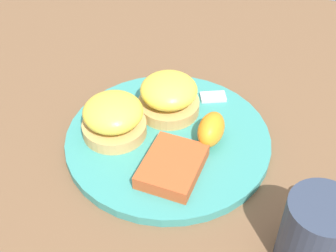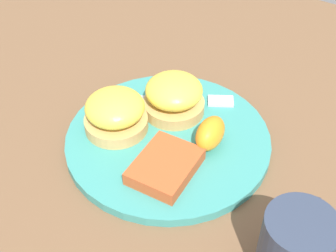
{
  "view_description": "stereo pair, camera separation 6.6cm",
  "coord_description": "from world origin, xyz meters",
  "px_view_note": "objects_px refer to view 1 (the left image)",
  "views": [
    {
      "loc": [
        -0.44,
        -0.21,
        0.48
      ],
      "look_at": [
        0.0,
        0.0,
        0.03
      ],
      "focal_mm": 50.0,
      "sensor_mm": 36.0,
      "label": 1
    },
    {
      "loc": [
        -0.41,
        -0.27,
        0.48
      ],
      "look_at": [
        0.0,
        0.0,
        0.03
      ],
      "focal_mm": 50.0,
      "sensor_mm": 36.0,
      "label": 2
    }
  ],
  "objects_px": {
    "orange_wedge": "(211,129)",
    "fork": "(173,99)",
    "sandwich_benedict_left": "(169,96)",
    "sandwich_benedict_right": "(113,118)",
    "cup": "(316,233)",
    "hashbrown_patty": "(172,166)"
  },
  "relations": [
    {
      "from": "sandwich_benedict_right",
      "to": "orange_wedge",
      "type": "bearing_deg",
      "value": -71.56
    },
    {
      "from": "sandwich_benedict_right",
      "to": "hashbrown_patty",
      "type": "height_order",
      "value": "sandwich_benedict_right"
    },
    {
      "from": "orange_wedge",
      "to": "fork",
      "type": "distance_m",
      "value": 0.11
    },
    {
      "from": "hashbrown_patty",
      "to": "fork",
      "type": "xyz_separation_m",
      "value": [
        0.14,
        0.06,
        -0.01
      ]
    },
    {
      "from": "hashbrown_patty",
      "to": "orange_wedge",
      "type": "bearing_deg",
      "value": -17.6
    },
    {
      "from": "fork",
      "to": "hashbrown_patty",
      "type": "bearing_deg",
      "value": -155.55
    },
    {
      "from": "orange_wedge",
      "to": "fork",
      "type": "xyz_separation_m",
      "value": [
        0.06,
        0.09,
        -0.02
      ]
    },
    {
      "from": "sandwich_benedict_left",
      "to": "cup",
      "type": "height_order",
      "value": "cup"
    },
    {
      "from": "orange_wedge",
      "to": "cup",
      "type": "relative_size",
      "value": 0.55
    },
    {
      "from": "sandwich_benedict_right",
      "to": "fork",
      "type": "bearing_deg",
      "value": -23.64
    },
    {
      "from": "sandwich_benedict_left",
      "to": "sandwich_benedict_right",
      "type": "bearing_deg",
      "value": 147.71
    },
    {
      "from": "hashbrown_patty",
      "to": "cup",
      "type": "distance_m",
      "value": 0.2
    },
    {
      "from": "hashbrown_patty",
      "to": "cup",
      "type": "bearing_deg",
      "value": -102.25
    },
    {
      "from": "sandwich_benedict_left",
      "to": "cup",
      "type": "xyz_separation_m",
      "value": [
        -0.15,
        -0.25,
        0.01
      ]
    },
    {
      "from": "sandwich_benedict_left",
      "to": "fork",
      "type": "bearing_deg",
      "value": 9.15
    },
    {
      "from": "sandwich_benedict_right",
      "to": "cup",
      "type": "bearing_deg",
      "value": -103.9
    },
    {
      "from": "hashbrown_patty",
      "to": "cup",
      "type": "height_order",
      "value": "cup"
    },
    {
      "from": "cup",
      "to": "fork",
      "type": "bearing_deg",
      "value": 55.13
    },
    {
      "from": "sandwich_benedict_left",
      "to": "sandwich_benedict_right",
      "type": "xyz_separation_m",
      "value": [
        -0.08,
        0.05,
        0.0
      ]
    },
    {
      "from": "sandwich_benedict_right",
      "to": "orange_wedge",
      "type": "height_order",
      "value": "sandwich_benedict_right"
    },
    {
      "from": "sandwich_benedict_left",
      "to": "orange_wedge",
      "type": "height_order",
      "value": "sandwich_benedict_left"
    },
    {
      "from": "sandwich_benedict_left",
      "to": "fork",
      "type": "xyz_separation_m",
      "value": [
        0.03,
        0.0,
        -0.03
      ]
    }
  ]
}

